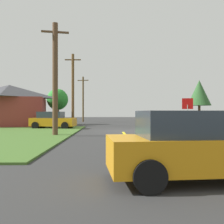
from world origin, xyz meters
TOP-DOWN VIEW (x-y plane):
  - ground_plane at (0.00, 0.00)m, footprint 120.00×120.00m
  - lane_stripe_center at (0.00, -8.00)m, footprint 0.20×14.00m
  - stop_sign at (4.95, -1.59)m, footprint 0.83×0.15m
  - car_behind_on_main_road at (1.00, -15.86)m, footprint 4.54×2.26m
  - parked_car_near_building at (-6.45, 3.21)m, footprint 4.31×2.39m
  - utility_pole_near at (-4.69, -4.34)m, footprint 1.79×0.46m
  - utility_pole_mid at (-5.17, 7.94)m, footprint 1.80×0.30m
  - utility_pole_far at (-5.21, 20.22)m, footprint 1.79×0.45m
  - oak_tree_left at (12.01, 16.32)m, footprint 3.35×3.35m
  - pine_tree_center at (-7.69, 12.06)m, footprint 2.71×2.71m
  - barn at (-12.20, 7.61)m, footprint 8.69×8.18m

SIDE VIEW (x-z plane):
  - ground_plane at x=0.00m, z-range 0.00..0.00m
  - lane_stripe_center at x=0.00m, z-range 0.00..0.01m
  - parked_car_near_building at x=-6.45m, z-range -0.01..1.61m
  - car_behind_on_main_road at x=1.00m, z-range -0.01..1.61m
  - stop_sign at x=4.95m, z-range 0.56..3.21m
  - barn at x=-12.20m, z-range 0.00..4.59m
  - pine_tree_center at x=-7.69m, z-range 0.88..5.43m
  - utility_pole_far at x=-5.21m, z-range 0.15..7.33m
  - utility_pole_near at x=-4.69m, z-range 0.08..7.58m
  - utility_pole_mid at x=-5.17m, z-range 0.11..8.23m
  - oak_tree_left at x=12.01m, z-range 1.24..7.46m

